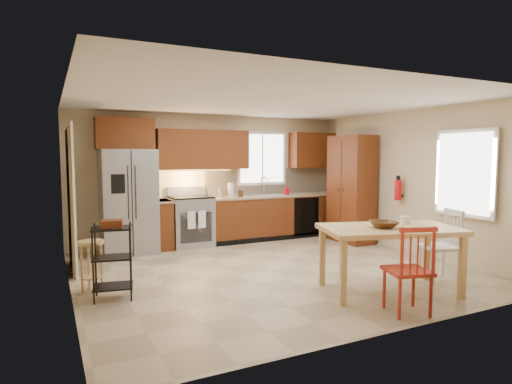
{
  "coord_description": "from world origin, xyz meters",
  "views": [
    {
      "loc": [
        -2.96,
        -5.53,
        1.73
      ],
      "look_at": [
        -0.06,
        0.4,
        1.15
      ],
      "focal_mm": 30.0,
      "sensor_mm": 36.0,
      "label": 1
    }
  ],
  "objects_px": {
    "table_bowl": "(383,228)",
    "refrigerator": "(128,202)",
    "range_stove": "(191,222)",
    "fire_extinguisher": "(398,190)",
    "dining_table": "(389,260)",
    "bar_stool": "(92,266)",
    "utility_cart": "(113,262)",
    "chair_red": "(408,269)",
    "chair_white": "(439,246)",
    "table_jar": "(405,222)",
    "soap_bottle": "(287,190)",
    "pantry": "(351,189)"
  },
  "relations": [
    {
      "from": "table_bowl",
      "to": "refrigerator",
      "type": "bearing_deg",
      "value": 124.09
    },
    {
      "from": "refrigerator",
      "to": "range_stove",
      "type": "distance_m",
      "value": 1.24
    },
    {
      "from": "fire_extinguisher",
      "to": "dining_table",
      "type": "relative_size",
      "value": 0.22
    },
    {
      "from": "refrigerator",
      "to": "table_bowl",
      "type": "distance_m",
      "value": 4.4
    },
    {
      "from": "bar_stool",
      "to": "utility_cart",
      "type": "relative_size",
      "value": 0.72
    },
    {
      "from": "dining_table",
      "to": "chair_red",
      "type": "bearing_deg",
      "value": -101.37
    },
    {
      "from": "chair_white",
      "to": "table_jar",
      "type": "xyz_separation_m",
      "value": [
        -0.59,
        0.05,
        0.36
      ]
    },
    {
      "from": "chair_white",
      "to": "dining_table",
      "type": "bearing_deg",
      "value": 109.94
    },
    {
      "from": "soap_bottle",
      "to": "pantry",
      "type": "bearing_deg",
      "value": -43.45
    },
    {
      "from": "soap_bottle",
      "to": "bar_stool",
      "type": "height_order",
      "value": "soap_bottle"
    },
    {
      "from": "range_stove",
      "to": "dining_table",
      "type": "bearing_deg",
      "value": -69.02
    },
    {
      "from": "range_stove",
      "to": "bar_stool",
      "type": "distance_m",
      "value": 2.85
    },
    {
      "from": "table_jar",
      "to": "utility_cart",
      "type": "bearing_deg",
      "value": 162.07
    },
    {
      "from": "table_jar",
      "to": "range_stove",
      "type": "bearing_deg",
      "value": 116.36
    },
    {
      "from": "range_stove",
      "to": "refrigerator",
      "type": "bearing_deg",
      "value": -177.01
    },
    {
      "from": "refrigerator",
      "to": "bar_stool",
      "type": "relative_size",
      "value": 2.79
    },
    {
      "from": "refrigerator",
      "to": "chair_white",
      "type": "xyz_separation_m",
      "value": [
        3.52,
        -3.6,
        -0.42
      ]
    },
    {
      "from": "pantry",
      "to": "bar_stool",
      "type": "relative_size",
      "value": 3.22
    },
    {
      "from": "fire_extinguisher",
      "to": "pantry",
      "type": "bearing_deg",
      "value": 100.78
    },
    {
      "from": "refrigerator",
      "to": "soap_bottle",
      "type": "xyz_separation_m",
      "value": [
        3.18,
        -0.02,
        0.09
      ]
    },
    {
      "from": "chair_white",
      "to": "bar_stool",
      "type": "height_order",
      "value": "chair_white"
    },
    {
      "from": "utility_cart",
      "to": "pantry",
      "type": "bearing_deg",
      "value": 27.99
    },
    {
      "from": "chair_red",
      "to": "table_jar",
      "type": "bearing_deg",
      "value": 63.51
    },
    {
      "from": "chair_red",
      "to": "utility_cart",
      "type": "xyz_separation_m",
      "value": [
        -2.82,
        1.9,
        -0.04
      ]
    },
    {
      "from": "table_jar",
      "to": "refrigerator",
      "type": "bearing_deg",
      "value": 129.64
    },
    {
      "from": "fire_extinguisher",
      "to": "range_stove",
      "type": "bearing_deg",
      "value": 147.38
    },
    {
      "from": "soap_bottle",
      "to": "fire_extinguisher",
      "type": "xyz_separation_m",
      "value": [
        1.15,
        -1.95,
        0.1
      ]
    },
    {
      "from": "soap_bottle",
      "to": "table_jar",
      "type": "relative_size",
      "value": 1.27
    },
    {
      "from": "chair_red",
      "to": "bar_stool",
      "type": "distance_m",
      "value": 3.79
    },
    {
      "from": "table_bowl",
      "to": "pantry",
      "type": "bearing_deg",
      "value": 58.59
    },
    {
      "from": "dining_table",
      "to": "table_jar",
      "type": "bearing_deg",
      "value": 32.88
    },
    {
      "from": "chair_red",
      "to": "bar_stool",
      "type": "bearing_deg",
      "value": 159.8
    },
    {
      "from": "pantry",
      "to": "table_jar",
      "type": "distance_m",
      "value": 2.88
    },
    {
      "from": "table_bowl",
      "to": "fire_extinguisher",
      "type": "bearing_deg",
      "value": 41.91
    },
    {
      "from": "soap_bottle",
      "to": "table_bowl",
      "type": "distance_m",
      "value": 3.7
    },
    {
      "from": "table_jar",
      "to": "fire_extinguisher",
      "type": "bearing_deg",
      "value": 48.34
    },
    {
      "from": "refrigerator",
      "to": "pantry",
      "type": "relative_size",
      "value": 0.87
    },
    {
      "from": "soap_bottle",
      "to": "utility_cart",
      "type": "xyz_separation_m",
      "value": [
        -3.78,
        -2.38,
        -0.54
      ]
    },
    {
      "from": "chair_white",
      "to": "table_bowl",
      "type": "height_order",
      "value": "chair_white"
    },
    {
      "from": "soap_bottle",
      "to": "chair_red",
      "type": "relative_size",
      "value": 0.2
    },
    {
      "from": "table_bowl",
      "to": "table_jar",
      "type": "bearing_deg",
      "value": 12.53
    },
    {
      "from": "dining_table",
      "to": "chair_white",
      "type": "height_order",
      "value": "chair_white"
    },
    {
      "from": "range_stove",
      "to": "utility_cart",
      "type": "relative_size",
      "value": 1.02
    },
    {
      "from": "pantry",
      "to": "chair_red",
      "type": "height_order",
      "value": "pantry"
    },
    {
      "from": "refrigerator",
      "to": "range_stove",
      "type": "xyz_separation_m",
      "value": [
        1.15,
        0.06,
        -0.45
      ]
    },
    {
      "from": "bar_stool",
      "to": "utility_cart",
      "type": "distance_m",
      "value": 0.46
    },
    {
      "from": "chair_white",
      "to": "soap_bottle",
      "type": "bearing_deg",
      "value": 22.39
    },
    {
      "from": "pantry",
      "to": "range_stove",
      "type": "bearing_deg",
      "value": 161.71
    },
    {
      "from": "fire_extinguisher",
      "to": "table_bowl",
      "type": "height_order",
      "value": "fire_extinguisher"
    },
    {
      "from": "chair_white",
      "to": "table_jar",
      "type": "relative_size",
      "value": 6.47
    }
  ]
}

